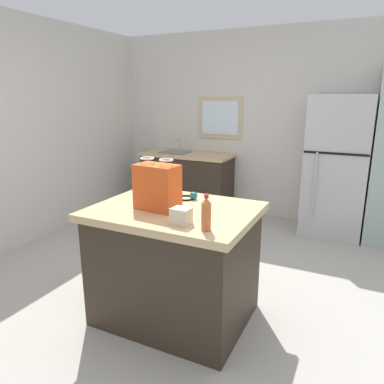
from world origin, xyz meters
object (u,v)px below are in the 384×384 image
kitchen_island (175,263)px  bottle (206,214)px  small_box (181,216)px  refrigerator (336,167)px  ear_defenders (186,196)px  shopping_bag (157,187)px

kitchen_island → bottle: (0.40, -0.32, 0.55)m
small_box → refrigerator: bearing=75.4°
small_box → ear_defenders: size_ratio=0.61×
kitchen_island → small_box: size_ratio=9.75×
ear_defenders → shopping_bag: bearing=-100.0°
shopping_bag → small_box: bearing=-34.6°
refrigerator → small_box: refrigerator is taller
refrigerator → ear_defenders: size_ratio=8.68×
kitchen_island → ear_defenders: size_ratio=5.98×
kitchen_island → refrigerator: refrigerator is taller
bottle → ear_defenders: size_ratio=1.17×
kitchen_island → refrigerator: size_ratio=0.69×
bottle → ear_defenders: bottle is taller
small_box → bottle: size_ratio=0.53×
shopping_bag → bottle: (0.49, -0.24, -0.06)m
ear_defenders → refrigerator: bearing=66.5°
refrigerator → small_box: size_ratio=14.15×
kitchen_island → bottle: size_ratio=5.12×
kitchen_island → small_box: (0.21, -0.29, 0.50)m
kitchen_island → ear_defenders: 0.54m
small_box → bottle: 0.20m
shopping_bag → ear_defenders: (0.06, 0.34, -0.15)m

